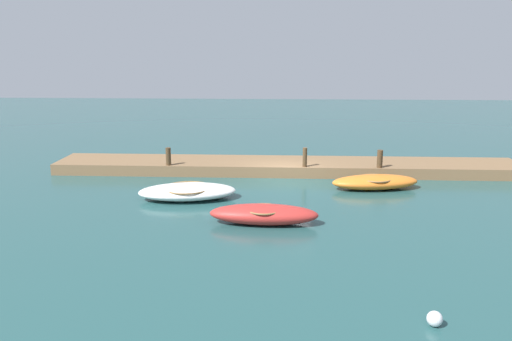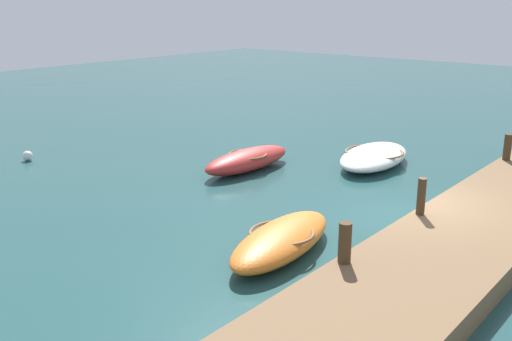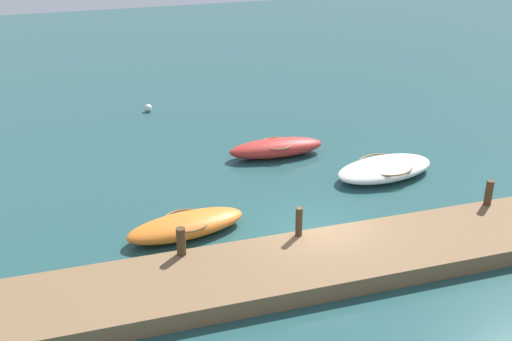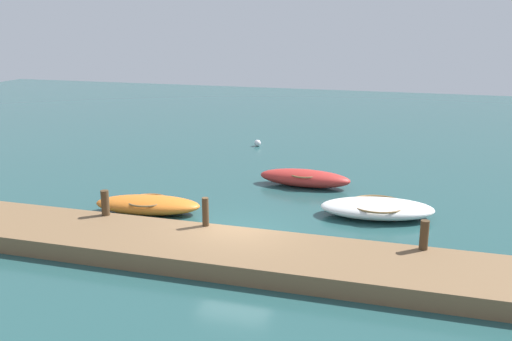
% 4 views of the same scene
% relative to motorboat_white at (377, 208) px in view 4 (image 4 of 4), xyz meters
% --- Properties ---
extents(ground_plane, '(84.00, 84.00, 0.00)m').
position_rel_motorboat_white_xyz_m(ground_plane, '(-4.33, -3.53, -0.33)').
color(ground_plane, '#234C4C').
extents(dock_platform, '(24.28, 3.07, 0.56)m').
position_rel_motorboat_white_xyz_m(dock_platform, '(-4.33, -5.45, -0.05)').
color(dock_platform, brown).
rests_on(dock_platform, ground_plane).
extents(motorboat_white, '(4.49, 2.72, 0.65)m').
position_rel_motorboat_white_xyz_m(motorboat_white, '(0.00, 0.00, 0.00)').
color(motorboat_white, white).
rests_on(motorboat_white, ground_plane).
extents(rowboat_red, '(4.11, 1.43, 0.75)m').
position_rel_motorboat_white_xyz_m(rowboat_red, '(-3.45, 3.18, 0.04)').
color(rowboat_red, '#B72D28').
rests_on(rowboat_red, ground_plane).
extents(rowboat_orange, '(4.26, 2.16, 0.67)m').
position_rel_motorboat_white_xyz_m(rowboat_orange, '(-8.43, -2.10, 0.01)').
color(rowboat_orange, orange).
rests_on(rowboat_orange, ground_plane).
extents(mooring_post_west, '(0.28, 0.28, 0.89)m').
position_rel_motorboat_white_xyz_m(mooring_post_west, '(-8.97, -4.16, 0.67)').
color(mooring_post_west, '#47331E').
rests_on(mooring_post_west, dock_platform).
extents(mooring_post_mid_west, '(0.22, 0.22, 0.97)m').
position_rel_motorboat_white_xyz_m(mooring_post_mid_west, '(-5.23, -4.16, 0.71)').
color(mooring_post_mid_west, '#47331E').
rests_on(mooring_post_mid_west, dock_platform).
extents(mooring_post_mid_east, '(0.26, 0.26, 0.90)m').
position_rel_motorboat_white_xyz_m(mooring_post_mid_east, '(1.71, -4.16, 0.68)').
color(mooring_post_mid_east, '#47331E').
rests_on(mooring_post_mid_east, dock_platform).
extents(marker_buoy, '(0.38, 0.38, 0.38)m').
position_rel_motorboat_white_xyz_m(marker_buoy, '(-7.78, 10.44, -0.15)').
color(marker_buoy, silver).
rests_on(marker_buoy, ground_plane).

